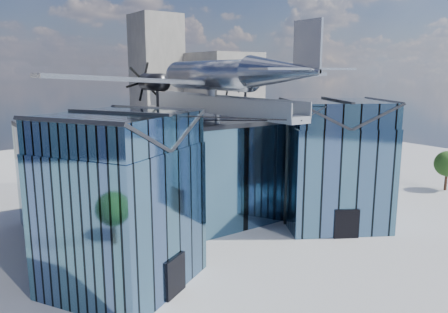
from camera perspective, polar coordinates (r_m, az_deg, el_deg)
ground_plane at (r=37.69m, az=1.79°, el=-11.29°), size 120.00×120.00×0.00m
museum at (r=40.61m, az=-3.11°, el=-1.45°), size 32.88×24.50×17.60m
bg_towers at (r=81.54m, az=-19.37°, el=7.45°), size 77.00×24.50×26.00m
tree_plaza_e at (r=59.42m, az=27.17°, el=-0.86°), size 3.40×3.40×4.86m
tree_side_e at (r=57.00m, az=17.62°, el=0.18°), size 4.01×4.01×5.99m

